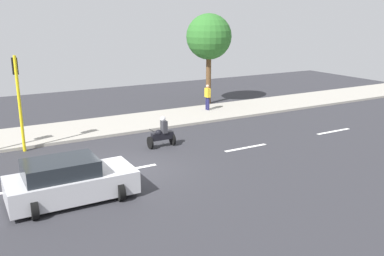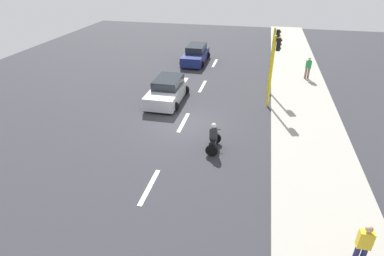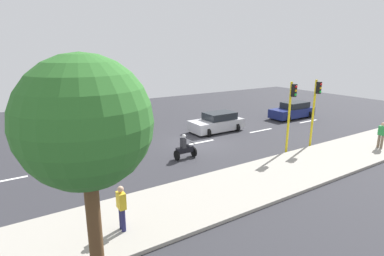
# 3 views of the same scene
# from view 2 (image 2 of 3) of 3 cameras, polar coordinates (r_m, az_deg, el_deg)

# --- Properties ---
(ground_plane) EXTENTS (40.00, 60.00, 0.10)m
(ground_plane) POSITION_cam_2_polar(r_m,az_deg,el_deg) (18.46, -1.56, 0.86)
(ground_plane) COLOR #2D2D33
(sidewalk) EXTENTS (4.00, 60.00, 0.15)m
(sidewalk) POSITION_cam_2_polar(r_m,az_deg,el_deg) (18.21, 20.36, -1.05)
(sidewalk) COLOR #9E998E
(sidewalk) RESTS_ON ground
(lane_stripe_north) EXTENTS (0.20, 2.40, 0.01)m
(lane_stripe_north) POSITION_cam_2_polar(r_m,az_deg,el_deg) (13.62, -7.69, -10.47)
(lane_stripe_north) COLOR white
(lane_stripe_north) RESTS_ON ground
(lane_stripe_mid) EXTENTS (0.20, 2.40, 0.01)m
(lane_stripe_mid) POSITION_cam_2_polar(r_m,az_deg,el_deg) (18.43, -1.56, 1.01)
(lane_stripe_mid) COLOR white
(lane_stripe_mid) RESTS_ON ground
(lane_stripe_south) EXTENTS (0.20, 2.40, 0.01)m
(lane_stripe_south) POSITION_cam_2_polar(r_m,az_deg,el_deg) (23.79, 1.92, 7.55)
(lane_stripe_south) COLOR white
(lane_stripe_south) RESTS_ON ground
(lane_stripe_far_south) EXTENTS (0.20, 2.40, 0.01)m
(lane_stripe_far_south) POSITION_cam_2_polar(r_m,az_deg,el_deg) (29.39, 4.14, 11.63)
(lane_stripe_far_south) COLOR white
(lane_stripe_far_south) RESTS_ON ground
(car_silver) EXTENTS (2.35, 4.31, 1.52)m
(car_silver) POSITION_cam_2_polar(r_m,az_deg,el_deg) (21.10, -4.48, 6.73)
(car_silver) COLOR #B7B7BC
(car_silver) RESTS_ON ground
(car_dark_blue) EXTENTS (2.20, 4.59, 1.52)m
(car_dark_blue) POSITION_cam_2_polar(r_m,az_deg,el_deg) (29.39, 0.68, 13.13)
(car_dark_blue) COLOR navy
(car_dark_blue) RESTS_ON ground
(motorcycle) EXTENTS (0.60, 1.30, 1.53)m
(motorcycle) POSITION_cam_2_polar(r_m,az_deg,el_deg) (15.57, 3.93, -1.93)
(motorcycle) COLOR black
(motorcycle) RESTS_ON ground
(pedestrian_near_signal) EXTENTS (0.40, 0.24, 1.69)m
(pedestrian_near_signal) POSITION_cam_2_polar(r_m,az_deg,el_deg) (11.11, 28.54, -18.13)
(pedestrian_near_signal) COLOR #1E1E4C
(pedestrian_near_signal) RESTS_ON sidewalk
(pedestrian_by_tree) EXTENTS (0.40, 0.24, 1.69)m
(pedestrian_by_tree) POSITION_cam_2_polar(r_m,az_deg,el_deg) (26.21, 20.26, 10.26)
(pedestrian_by_tree) COLOR #72604C
(pedestrian_by_tree) RESTS_ON sidewalk
(traffic_light_corner) EXTENTS (0.49, 0.24, 4.50)m
(traffic_light_corner) POSITION_cam_2_polar(r_m,az_deg,el_deg) (20.10, 14.62, 11.48)
(traffic_light_corner) COLOR yellow
(traffic_light_corner) RESTS_ON ground
(traffic_light_midblock) EXTENTS (0.49, 0.24, 4.50)m
(traffic_light_midblock) POSITION_cam_2_polar(r_m,az_deg,el_deg) (22.39, 14.56, 13.20)
(traffic_light_midblock) COLOR yellow
(traffic_light_midblock) RESTS_ON ground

